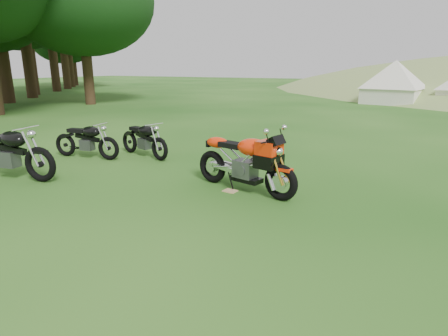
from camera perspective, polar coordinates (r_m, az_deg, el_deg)
The scene contains 8 objects.
ground at distance 5.73m, azimuth -4.02°, elevation -6.51°, with size 120.00×120.00×0.00m, color #14460F.
treeline at distance 30.10m, azimuth -21.89°, elevation 10.18°, with size 28.00×32.00×14.00m, color black, non-canonical shape.
sport_motorcycle at distance 6.45m, azimuth 3.13°, elevation 1.63°, with size 2.00×0.50×1.20m, color red, non-canonical shape.
plywood_board at distance 6.56m, azimuth 0.94°, elevation -3.51°, with size 0.23×0.18×0.02m, color tan.
vintage_moto_a at distance 8.27m, azimuth -30.24°, elevation 2.25°, with size 2.10×0.49×1.11m, color black, non-canonical shape.
vintage_moto_b at distance 9.40m, azimuth -20.30°, elevation 4.10°, with size 1.71×0.40×0.90m, color black, non-canonical shape.
vintage_moto_c at distance 9.19m, azimuth -12.15°, elevation 4.46°, with size 1.70×0.39×0.90m, color black, non-canonical shape.
tent_left at distance 24.09m, azimuth 24.51°, elevation 11.92°, with size 2.91×2.91×2.52m, color silver, non-canonical shape.
Camera 1 is at (2.84, -4.50, 2.12)m, focal length 30.00 mm.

